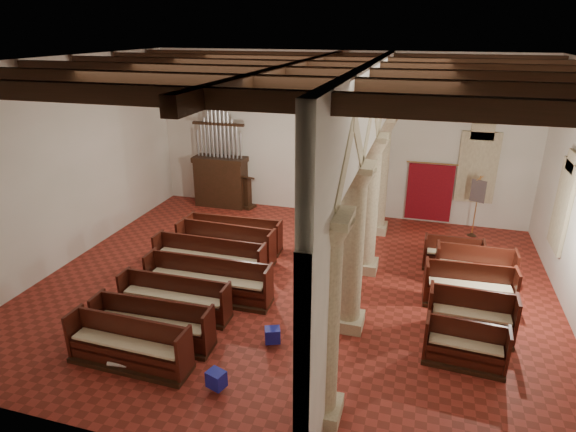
# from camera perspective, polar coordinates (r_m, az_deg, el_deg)

# --- Properties ---
(floor) EXTENTS (14.00, 14.00, 0.00)m
(floor) POSITION_cam_1_polar(r_m,az_deg,el_deg) (13.60, 0.54, -8.27)
(floor) COLOR maroon
(floor) RESTS_ON ground
(ceiling) EXTENTS (14.00, 14.00, 0.00)m
(ceiling) POSITION_cam_1_polar(r_m,az_deg,el_deg) (11.82, 0.64, 17.85)
(ceiling) COLOR black
(ceiling) RESTS_ON wall_back
(wall_back) EXTENTS (14.00, 0.02, 6.00)m
(wall_back) POSITION_cam_1_polar(r_m,az_deg,el_deg) (18.05, 5.77, 9.42)
(wall_back) COLOR white
(wall_back) RESTS_ON floor
(wall_front) EXTENTS (14.00, 0.02, 6.00)m
(wall_front) POSITION_cam_1_polar(r_m,az_deg,el_deg) (7.28, -12.41, -10.18)
(wall_front) COLOR white
(wall_front) RESTS_ON floor
(wall_left) EXTENTS (0.02, 12.00, 6.00)m
(wall_left) POSITION_cam_1_polar(r_m,az_deg,el_deg) (15.70, -24.98, 5.66)
(wall_left) COLOR white
(wall_left) RESTS_ON floor
(ceiling_beams) EXTENTS (13.80, 11.80, 0.30)m
(ceiling_beams) POSITION_cam_1_polar(r_m,az_deg,el_deg) (11.83, 0.64, 16.98)
(ceiling_beams) COLOR #321A10
(ceiling_beams) RESTS_ON wall_back
(arcade) EXTENTS (0.90, 11.90, 6.00)m
(arcade) POSITION_cam_1_polar(r_m,az_deg,el_deg) (11.89, 9.02, 5.67)
(arcade) COLOR beige
(arcade) RESTS_ON floor
(window_right_b) EXTENTS (0.03, 1.00, 2.20)m
(window_right_b) POSITION_cam_1_polar(r_m,az_deg,el_deg) (15.09, 29.91, 0.99)
(window_right_b) COLOR #2C6450
(window_right_b) RESTS_ON wall_right
(window_back) EXTENTS (1.00, 0.03, 2.20)m
(window_back) POSITION_cam_1_polar(r_m,az_deg,el_deg) (18.03, 21.53, 5.39)
(window_back) COLOR #2C6450
(window_back) RESTS_ON wall_back
(pipe_organ) EXTENTS (2.10, 0.85, 4.40)m
(pipe_organ) POSITION_cam_1_polar(r_m,az_deg,el_deg) (19.29, -7.99, 5.12)
(pipe_organ) COLOR #321A10
(pipe_organ) RESTS_ON floor
(lectern) EXTENTS (0.67, 0.70, 1.41)m
(lectern) POSITION_cam_1_polar(r_m,az_deg,el_deg) (19.11, -4.87, 2.62)
(lectern) COLOR #3C2213
(lectern) RESTS_ON floor
(dossal_curtain) EXTENTS (1.80, 0.07, 2.17)m
(dossal_curtain) POSITION_cam_1_polar(r_m,az_deg,el_deg) (18.18, 16.42, 2.72)
(dossal_curtain) COLOR maroon
(dossal_curtain) RESTS_ON floor
(processional_banner) EXTENTS (0.46, 0.59, 2.17)m
(processional_banner) POSITION_cam_1_polar(r_m,az_deg,el_deg) (17.61, 21.26, 0.12)
(processional_banner) COLOR #321A10
(processional_banner) RESTS_ON floor
(hymnal_box_a) EXTENTS (0.42, 0.38, 0.35)m
(hymnal_box_a) POSITION_cam_1_polar(r_m,az_deg,el_deg) (10.13, -8.50, -18.57)
(hymnal_box_a) COLOR #152295
(hymnal_box_a) RESTS_ON floor
(hymnal_box_b) EXTENTS (0.42, 0.38, 0.34)m
(hymnal_box_b) POSITION_cam_1_polar(r_m,az_deg,el_deg) (11.20, -1.85, -13.91)
(hymnal_box_b) COLOR navy
(hymnal_box_b) RESTS_ON floor
(hymnal_box_c) EXTENTS (0.35, 0.31, 0.29)m
(hymnal_box_c) POSITION_cam_1_polar(r_m,az_deg,el_deg) (13.40, -5.09, -7.67)
(hymnal_box_c) COLOR navy
(hymnal_box_c) RESTS_ON floor
(tube_heater_a) EXTENTS (0.89, 0.19, 0.09)m
(tube_heater_a) POSITION_cam_1_polar(r_m,az_deg,el_deg) (11.05, -18.52, -16.48)
(tube_heater_a) COLOR white
(tube_heater_a) RESTS_ON floor
(tube_heater_b) EXTENTS (1.00, 0.32, 0.10)m
(tube_heater_b) POSITION_cam_1_polar(r_m,az_deg,el_deg) (11.67, -16.05, -13.89)
(tube_heater_b) COLOR white
(tube_heater_b) RESTS_ON floor
(nave_pew_0) EXTENTS (2.74, 0.79, 1.09)m
(nave_pew_0) POSITION_cam_1_polar(r_m,az_deg,el_deg) (11.11, -18.28, -14.93)
(nave_pew_0) COLOR #321A10
(nave_pew_0) RESTS_ON floor
(nave_pew_1) EXTENTS (2.83, 0.79, 1.05)m
(nave_pew_1) POSITION_cam_1_polar(r_m,az_deg,el_deg) (11.64, -15.68, -12.83)
(nave_pew_1) COLOR #321A10
(nave_pew_1) RESTS_ON floor
(nave_pew_2) EXTENTS (2.85, 0.69, 1.01)m
(nave_pew_2) POSITION_cam_1_polar(r_m,az_deg,el_deg) (12.53, -13.26, -9.97)
(nave_pew_2) COLOR #321A10
(nave_pew_2) RESTS_ON floor
(nave_pew_3) EXTENTS (3.42, 0.81, 1.13)m
(nave_pew_3) POSITION_cam_1_polar(r_m,az_deg,el_deg) (13.02, -9.42, -8.17)
(nave_pew_3) COLOR #321A10
(nave_pew_3) RESTS_ON floor
(nave_pew_4) EXTENTS (3.32, 0.73, 1.09)m
(nave_pew_4) POSITION_cam_1_polar(r_m,az_deg,el_deg) (14.23, -9.30, -5.52)
(nave_pew_4) COLOR #321A10
(nave_pew_4) RESTS_ON floor
(nave_pew_5) EXTENTS (3.09, 0.86, 1.15)m
(nave_pew_5) POSITION_cam_1_polar(r_m,az_deg,el_deg) (14.93, -7.39, -3.95)
(nave_pew_5) COLOR #321A10
(nave_pew_5) RESTS_ON floor
(nave_pew_6) EXTENTS (3.12, 0.81, 1.05)m
(nave_pew_6) POSITION_cam_1_polar(r_m,az_deg,el_deg) (15.71, -6.38, -2.69)
(nave_pew_6) COLOR #321A10
(nave_pew_6) RESTS_ON floor
(aisle_pew_0) EXTENTS (1.73, 0.77, 1.00)m
(aisle_pew_0) POSITION_cam_1_polar(r_m,az_deg,el_deg) (11.26, 20.18, -14.77)
(aisle_pew_0) COLOR #321A10
(aisle_pew_0) RESTS_ON floor
(aisle_pew_1) EXTENTS (1.95, 0.80, 1.14)m
(aisle_pew_1) POSITION_cam_1_polar(r_m,az_deg,el_deg) (12.20, 20.77, -11.56)
(aisle_pew_1) COLOR #321A10
(aisle_pew_1) RESTS_ON floor
(aisle_pew_2) EXTENTS (2.28, 0.86, 1.12)m
(aisle_pew_2) POSITION_cam_1_polar(r_m,az_deg,el_deg) (13.40, 20.59, -8.44)
(aisle_pew_2) COLOR #321A10
(aisle_pew_2) RESTS_ON floor
(aisle_pew_3) EXTENTS (2.10, 0.79, 1.15)m
(aisle_pew_3) POSITION_cam_1_polar(r_m,az_deg,el_deg) (14.37, 21.14, -6.36)
(aisle_pew_3) COLOR #321A10
(aisle_pew_3) RESTS_ON floor
(aisle_pew_4) EXTENTS (1.70, 0.67, 0.98)m
(aisle_pew_4) POSITION_cam_1_polar(r_m,az_deg,el_deg) (15.14, 18.91, -4.84)
(aisle_pew_4) COLOR #321A10
(aisle_pew_4) RESTS_ON floor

